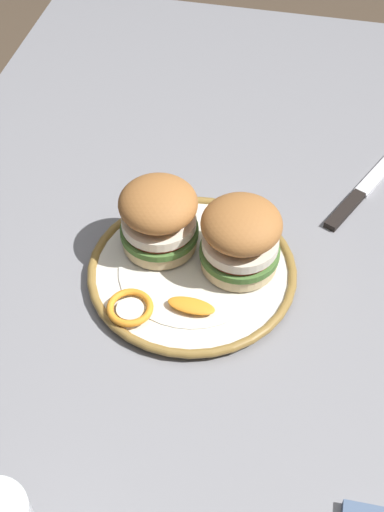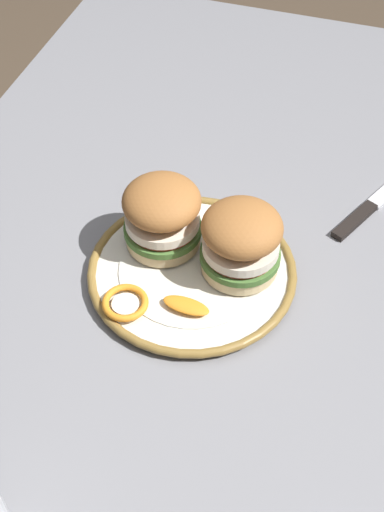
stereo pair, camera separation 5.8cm
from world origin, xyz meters
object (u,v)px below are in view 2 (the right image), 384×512
(sandwich_half_left, at_px, (162,214))
(table_knife, at_px, (374,204))
(dining_table, at_px, (219,317))
(dinner_plate, at_px, (192,271))
(sandwich_half_right, at_px, (241,240))

(sandwich_half_left, distance_m, table_knife, 0.32)
(dining_table, bearing_deg, dinner_plate, 103.70)
(dining_table, relative_size, sandwich_half_right, 12.90)
(table_knife, bearing_deg, dinner_plate, 134.65)
(sandwich_half_right, bearing_deg, dinner_plate, 109.28)
(sandwich_half_right, xyz_separation_m, table_knife, (0.19, -0.15, -0.07))
(dinner_plate, distance_m, sandwich_half_left, 0.09)
(sandwich_half_left, bearing_deg, table_knife, -56.48)
(dining_table, xyz_separation_m, sandwich_half_left, (0.03, 0.09, 0.16))
(dining_table, bearing_deg, sandwich_half_right, -61.48)
(sandwich_half_left, bearing_deg, dinner_plate, -123.30)
(dining_table, height_order, sandwich_half_right, sandwich_half_right)
(dining_table, height_order, dinner_plate, dinner_plate)
(sandwich_half_left, height_order, table_knife, sandwich_half_left)
(dining_table, height_order, sandwich_half_left, sandwich_half_left)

